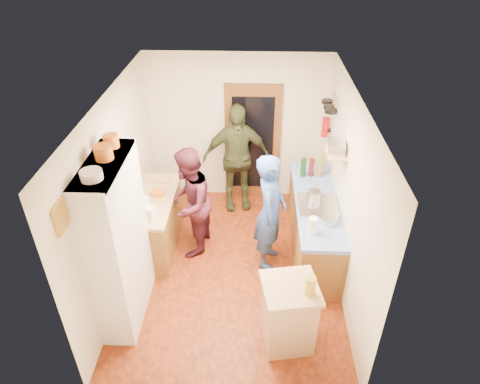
# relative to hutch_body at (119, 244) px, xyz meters

# --- Properties ---
(floor) EXTENTS (3.00, 4.00, 0.02)m
(floor) POSITION_rel_hutch_body_xyz_m (1.30, 0.80, -1.11)
(floor) COLOR #8E3210
(floor) RESTS_ON ground
(ceiling) EXTENTS (3.00, 4.00, 0.02)m
(ceiling) POSITION_rel_hutch_body_xyz_m (1.30, 0.80, 1.51)
(ceiling) COLOR silver
(ceiling) RESTS_ON ground
(wall_back) EXTENTS (3.00, 0.02, 2.60)m
(wall_back) POSITION_rel_hutch_body_xyz_m (1.30, 2.81, 0.20)
(wall_back) COLOR silver
(wall_back) RESTS_ON ground
(wall_front) EXTENTS (3.00, 0.02, 2.60)m
(wall_front) POSITION_rel_hutch_body_xyz_m (1.30, -1.21, 0.20)
(wall_front) COLOR silver
(wall_front) RESTS_ON ground
(wall_left) EXTENTS (0.02, 4.00, 2.60)m
(wall_left) POSITION_rel_hutch_body_xyz_m (-0.21, 0.80, 0.20)
(wall_left) COLOR silver
(wall_left) RESTS_ON ground
(wall_right) EXTENTS (0.02, 4.00, 2.60)m
(wall_right) POSITION_rel_hutch_body_xyz_m (2.81, 0.80, 0.20)
(wall_right) COLOR silver
(wall_right) RESTS_ON ground
(door_frame) EXTENTS (0.95, 0.06, 2.10)m
(door_frame) POSITION_rel_hutch_body_xyz_m (1.55, 2.77, -0.05)
(door_frame) COLOR brown
(door_frame) RESTS_ON ground
(door_glass) EXTENTS (0.70, 0.02, 1.70)m
(door_glass) POSITION_rel_hutch_body_xyz_m (1.55, 2.74, -0.05)
(door_glass) COLOR black
(door_glass) RESTS_ON door_frame
(hutch_body) EXTENTS (0.40, 1.20, 2.20)m
(hutch_body) POSITION_rel_hutch_body_xyz_m (0.00, 0.00, 0.00)
(hutch_body) COLOR white
(hutch_body) RESTS_ON ground
(hutch_top_shelf) EXTENTS (0.40, 1.14, 0.04)m
(hutch_top_shelf) POSITION_rel_hutch_body_xyz_m (0.00, 0.00, 1.08)
(hutch_top_shelf) COLOR white
(hutch_top_shelf) RESTS_ON hutch_body
(plate_stack) EXTENTS (0.22, 0.22, 0.09)m
(plate_stack) POSITION_rel_hutch_body_xyz_m (0.00, -0.33, 1.15)
(plate_stack) COLOR white
(plate_stack) RESTS_ON hutch_top_shelf
(orange_pot_a) EXTENTS (0.19, 0.19, 0.15)m
(orange_pot_a) POSITION_rel_hutch_body_xyz_m (0.00, 0.08, 1.18)
(orange_pot_a) COLOR orange
(orange_pot_a) RESTS_ON hutch_top_shelf
(orange_pot_b) EXTENTS (0.17, 0.17, 0.15)m
(orange_pot_b) POSITION_rel_hutch_body_xyz_m (0.00, 0.36, 1.17)
(orange_pot_b) COLOR orange
(orange_pot_b) RESTS_ON hutch_top_shelf
(left_counter_base) EXTENTS (0.60, 1.40, 0.85)m
(left_counter_base) POSITION_rel_hutch_body_xyz_m (0.10, 1.25, -0.68)
(left_counter_base) COLOR olive
(left_counter_base) RESTS_ON ground
(left_counter_top) EXTENTS (0.64, 1.44, 0.05)m
(left_counter_top) POSITION_rel_hutch_body_xyz_m (0.10, 1.25, -0.23)
(left_counter_top) COLOR tan
(left_counter_top) RESTS_ON left_counter_base
(toaster) EXTENTS (0.26, 0.21, 0.17)m
(toaster) POSITION_rel_hutch_body_xyz_m (0.15, 0.79, -0.12)
(toaster) COLOR white
(toaster) RESTS_ON left_counter_top
(kettle) EXTENTS (0.15, 0.15, 0.16)m
(kettle) POSITION_rel_hutch_body_xyz_m (0.05, 1.03, -0.12)
(kettle) COLOR white
(kettle) RESTS_ON left_counter_top
(orange_bowl) EXTENTS (0.21, 0.21, 0.08)m
(orange_bowl) POSITION_rel_hutch_body_xyz_m (0.18, 1.33, -0.16)
(orange_bowl) COLOR orange
(orange_bowl) RESTS_ON left_counter_top
(chopping_board) EXTENTS (0.33, 0.26, 0.02)m
(chopping_board) POSITION_rel_hutch_body_xyz_m (0.12, 1.77, -0.19)
(chopping_board) COLOR tan
(chopping_board) RESTS_ON left_counter_top
(right_counter_base) EXTENTS (0.60, 2.20, 0.84)m
(right_counter_base) POSITION_rel_hutch_body_xyz_m (2.50, 1.30, -0.68)
(right_counter_base) COLOR olive
(right_counter_base) RESTS_ON ground
(right_counter_top) EXTENTS (0.62, 2.22, 0.06)m
(right_counter_top) POSITION_rel_hutch_body_xyz_m (2.50, 1.30, -0.23)
(right_counter_top) COLOR #0633B7
(right_counter_top) RESTS_ON right_counter_base
(hob) EXTENTS (0.55, 0.58, 0.04)m
(hob) POSITION_rel_hutch_body_xyz_m (2.50, 1.14, -0.18)
(hob) COLOR silver
(hob) RESTS_ON right_counter_top
(pot_on_hob) EXTENTS (0.19, 0.19, 0.12)m
(pot_on_hob) POSITION_rel_hutch_body_xyz_m (2.45, 1.28, -0.10)
(pot_on_hob) COLOR silver
(pot_on_hob) RESTS_ON hob
(bottle_a) EXTENTS (0.09, 0.09, 0.32)m
(bottle_a) POSITION_rel_hutch_body_xyz_m (2.35, 1.96, -0.04)
(bottle_a) COLOR #143F14
(bottle_a) RESTS_ON right_counter_top
(bottle_b) EXTENTS (0.09, 0.09, 0.30)m
(bottle_b) POSITION_rel_hutch_body_xyz_m (2.48, 1.98, -0.05)
(bottle_b) COLOR #591419
(bottle_b) RESTS_ON right_counter_top
(bottle_c) EXTENTS (0.11, 0.11, 0.34)m
(bottle_c) POSITION_rel_hutch_body_xyz_m (2.61, 1.97, -0.03)
(bottle_c) COLOR olive
(bottle_c) RESTS_ON right_counter_top
(paper_towel) EXTENTS (0.13, 0.13, 0.25)m
(paper_towel) POSITION_rel_hutch_body_xyz_m (2.35, 0.52, -0.07)
(paper_towel) COLOR white
(paper_towel) RESTS_ON right_counter_top
(mixing_bowl) EXTENTS (0.26, 0.26, 0.09)m
(mixing_bowl) POSITION_rel_hutch_body_xyz_m (2.60, 0.77, -0.15)
(mixing_bowl) COLOR silver
(mixing_bowl) RESTS_ON right_counter_top
(island_base) EXTENTS (0.64, 0.64, 0.86)m
(island_base) POSITION_rel_hutch_body_xyz_m (2.02, -0.43, -0.67)
(island_base) COLOR tan
(island_base) RESTS_ON ground
(island_top) EXTENTS (0.72, 0.72, 0.05)m
(island_top) POSITION_rel_hutch_body_xyz_m (2.02, -0.43, -0.22)
(island_top) COLOR tan
(island_top) RESTS_ON island_base
(cutting_board) EXTENTS (0.39, 0.34, 0.02)m
(cutting_board) POSITION_rel_hutch_body_xyz_m (1.96, -0.39, -0.21)
(cutting_board) COLOR white
(cutting_board) RESTS_ON island_top
(oil_jar) EXTENTS (0.13, 0.13, 0.23)m
(oil_jar) POSITION_rel_hutch_body_xyz_m (2.22, -0.52, -0.08)
(oil_jar) COLOR #AD9E2D
(oil_jar) RESTS_ON island_top
(pan_rail) EXTENTS (0.02, 0.65, 0.02)m
(pan_rail) POSITION_rel_hutch_body_xyz_m (2.76, 2.33, 0.95)
(pan_rail) COLOR silver
(pan_rail) RESTS_ON wall_right
(pan_hang_a) EXTENTS (0.18, 0.18, 0.05)m
(pan_hang_a) POSITION_rel_hutch_body_xyz_m (2.70, 2.15, 0.82)
(pan_hang_a) COLOR black
(pan_hang_a) RESTS_ON pan_rail
(pan_hang_b) EXTENTS (0.16, 0.16, 0.05)m
(pan_hang_b) POSITION_rel_hutch_body_xyz_m (2.70, 2.35, 0.80)
(pan_hang_b) COLOR black
(pan_hang_b) RESTS_ON pan_rail
(pan_hang_c) EXTENTS (0.17, 0.17, 0.05)m
(pan_hang_c) POSITION_rel_hutch_body_xyz_m (2.70, 2.55, 0.81)
(pan_hang_c) COLOR black
(pan_hang_c) RESTS_ON pan_rail
(wall_shelf) EXTENTS (0.26, 0.42, 0.03)m
(wall_shelf) POSITION_rel_hutch_body_xyz_m (2.67, 1.25, 0.60)
(wall_shelf) COLOR tan
(wall_shelf) RESTS_ON wall_right
(radio) EXTENTS (0.27, 0.33, 0.15)m
(radio) POSITION_rel_hutch_body_xyz_m (2.67, 1.25, 0.69)
(radio) COLOR silver
(radio) RESTS_ON wall_shelf
(ext_bracket) EXTENTS (0.06, 0.10, 0.04)m
(ext_bracket) POSITION_rel_hutch_body_xyz_m (2.77, 2.50, 0.35)
(ext_bracket) COLOR black
(ext_bracket) RESTS_ON wall_right
(fire_extinguisher) EXTENTS (0.11, 0.11, 0.32)m
(fire_extinguisher) POSITION_rel_hutch_body_xyz_m (2.71, 2.50, 0.40)
(fire_extinguisher) COLOR red
(fire_extinguisher) RESTS_ON wall_right
(picture_frame) EXTENTS (0.03, 0.25, 0.30)m
(picture_frame) POSITION_rel_hutch_body_xyz_m (-0.18, -0.75, 0.95)
(picture_frame) COLOR gold
(picture_frame) RESTS_ON wall_left
(person_hob) EXTENTS (0.52, 0.71, 1.78)m
(person_hob) POSITION_rel_hutch_body_xyz_m (1.85, 0.96, -0.21)
(person_hob) COLOR #2D4D94
(person_hob) RESTS_ON ground
(person_left) EXTENTS (0.75, 0.91, 1.71)m
(person_left) POSITION_rel_hutch_body_xyz_m (0.69, 1.25, -0.24)
(person_left) COLOR #421723
(person_left) RESTS_ON ground
(person_back) EXTENTS (1.18, 0.66, 1.90)m
(person_back) POSITION_rel_hutch_body_xyz_m (1.30, 2.41, -0.15)
(person_back) COLOR #333920
(person_back) RESTS_ON ground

